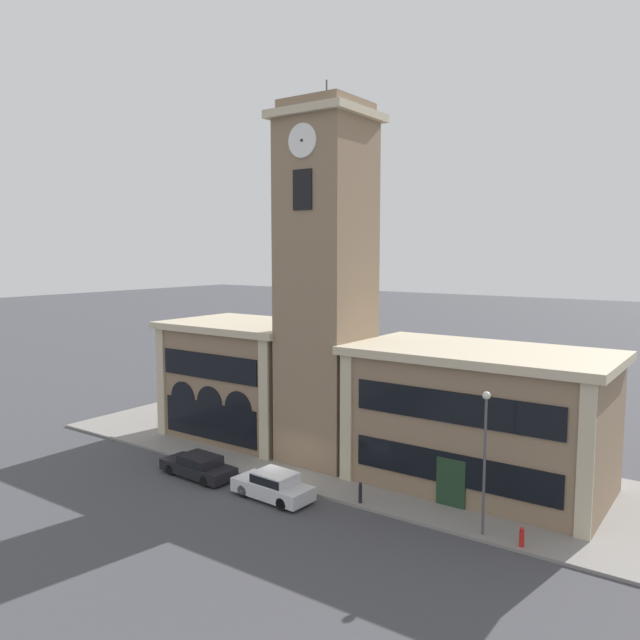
{
  "coord_description": "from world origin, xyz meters",
  "views": [
    {
      "loc": [
        20.88,
        -25.22,
        12.62
      ],
      "look_at": [
        1.15,
        2.63,
        8.87
      ],
      "focal_mm": 35.0,
      "sensor_mm": 36.0,
      "label": 1
    }
  ],
  "objects_px": {
    "parked_car_mid": "(273,485)",
    "bollard": "(360,493)",
    "fire_hydrant": "(522,537)",
    "street_lamp": "(485,443)",
    "parked_car_near": "(199,465)"
  },
  "relations": [
    {
      "from": "bollard",
      "to": "fire_hydrant",
      "type": "xyz_separation_m",
      "value": [
        8.04,
        0.0,
        -0.1
      ]
    },
    {
      "from": "parked_car_mid",
      "to": "fire_hydrant",
      "type": "xyz_separation_m",
      "value": [
        12.12,
        1.85,
        -0.18
      ]
    },
    {
      "from": "bollard",
      "to": "fire_hydrant",
      "type": "relative_size",
      "value": 1.22
    },
    {
      "from": "parked_car_near",
      "to": "parked_car_mid",
      "type": "bearing_deg",
      "value": -177.02
    },
    {
      "from": "parked_car_near",
      "to": "street_lamp",
      "type": "distance_m",
      "value": 16.32
    },
    {
      "from": "parked_car_mid",
      "to": "bollard",
      "type": "relative_size",
      "value": 4.17
    },
    {
      "from": "street_lamp",
      "to": "fire_hydrant",
      "type": "bearing_deg",
      "value": -5.41
    },
    {
      "from": "parked_car_mid",
      "to": "bollard",
      "type": "bearing_deg",
      "value": -152.71
    },
    {
      "from": "parked_car_near",
      "to": "street_lamp",
      "type": "bearing_deg",
      "value": -169.74
    },
    {
      "from": "bollard",
      "to": "fire_hydrant",
      "type": "distance_m",
      "value": 8.04
    },
    {
      "from": "street_lamp",
      "to": "bollard",
      "type": "height_order",
      "value": "street_lamp"
    },
    {
      "from": "bollard",
      "to": "parked_car_near",
      "type": "bearing_deg",
      "value": -169.04
    },
    {
      "from": "parked_car_near",
      "to": "street_lamp",
      "type": "relative_size",
      "value": 0.74
    },
    {
      "from": "fire_hydrant",
      "to": "street_lamp",
      "type": "bearing_deg",
      "value": 174.59
    },
    {
      "from": "parked_car_mid",
      "to": "street_lamp",
      "type": "relative_size",
      "value": 0.69
    }
  ]
}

